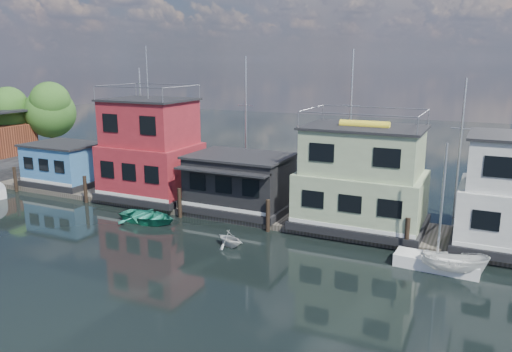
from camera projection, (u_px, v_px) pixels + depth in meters
The scene contains 13 objects.
ground at pixel (146, 276), 26.58m from camera, with size 160.00×160.00×0.00m, color black.
dock at pixel (246, 212), 37.09m from camera, with size 48.00×5.00×0.40m, color #595147.
houseboat_blue at pixel (65, 164), 44.15m from camera, with size 6.40×4.90×3.66m.
houseboat_red at pixel (151, 151), 39.75m from camera, with size 7.40×5.90×11.86m.
houseboat_dark at pixel (240, 182), 36.77m from camera, with size 7.40×6.10×4.06m.
houseboat_green at pixel (362, 179), 32.77m from camera, with size 8.40×5.90×7.03m.
pilings at pixel (224, 209), 34.56m from camera, with size 42.28×0.28×2.20m.
background_masts at pixel (334, 134), 39.15m from camera, with size 36.40×0.16×12.00m.
shore at pixel (2, 134), 52.52m from camera, with size 12.40×15.72×8.24m.
day_sailer at pixel (437, 262), 27.32m from camera, with size 4.52×1.71×7.02m.
motorboat at pixel (454, 264), 26.41m from camera, with size 1.30×3.45×1.33m, color silver.
dinghy_teal at pixel (148, 217), 35.12m from camera, with size 3.07×4.30×0.89m, color #258B70.
dinghy_white at pixel (230, 238), 30.60m from camera, with size 1.71×1.98×1.04m, color silver.
Camera 1 is at (15.89, -19.76, 11.25)m, focal length 35.00 mm.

